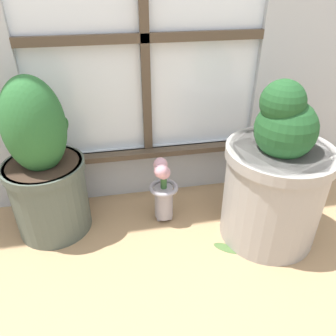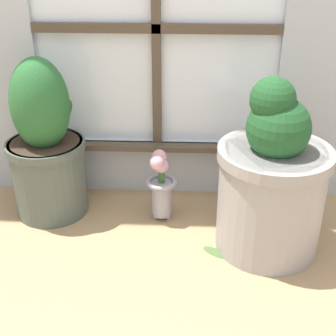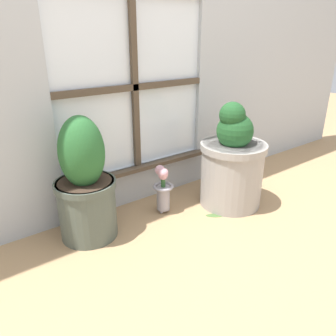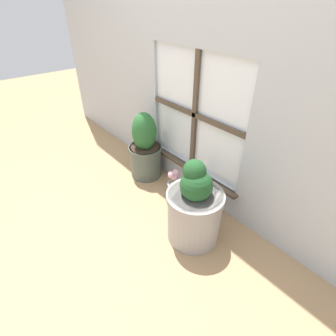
% 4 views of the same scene
% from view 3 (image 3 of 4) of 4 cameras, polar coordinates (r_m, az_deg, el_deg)
% --- Properties ---
extents(ground_plane, '(10.00, 10.00, 0.00)m').
position_cam_3_polar(ground_plane, '(1.77, 4.71, -11.96)').
color(ground_plane, tan).
extents(potted_plant_left, '(0.31, 0.31, 0.65)m').
position_cam_3_polar(potted_plant_left, '(1.70, -14.21, -3.13)').
color(potted_plant_left, '#4C564C').
rests_on(potted_plant_left, ground_plane).
extents(potted_plant_right, '(0.39, 0.39, 0.64)m').
position_cam_3_polar(potted_plant_right, '(2.01, 11.11, 0.79)').
color(potted_plant_right, '#9E9993').
rests_on(potted_plant_right, ground_plane).
extents(flower_vase, '(0.12, 0.12, 0.30)m').
position_cam_3_polar(flower_vase, '(1.92, -0.89, -3.52)').
color(flower_vase, '#99939E').
rests_on(flower_vase, ground_plane).
extents(fallen_leaf, '(0.11, 0.10, 0.01)m').
position_cam_3_polar(fallen_leaf, '(1.97, 8.18, -8.10)').
color(fallen_leaf, '#476633').
rests_on(fallen_leaf, ground_plane).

